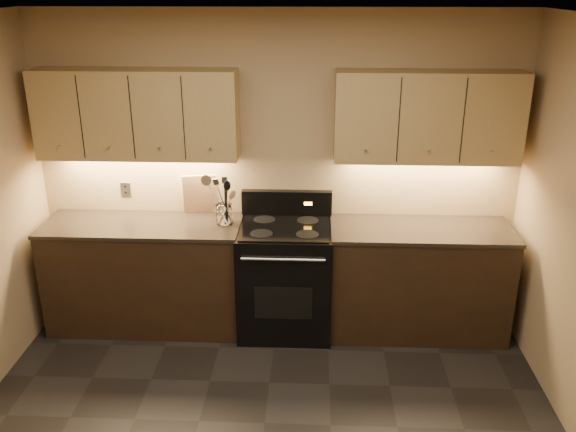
% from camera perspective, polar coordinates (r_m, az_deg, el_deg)
% --- Properties ---
extents(ceiling, '(4.00, 4.00, 0.00)m').
position_cam_1_polar(ceiling, '(2.89, -3.69, 17.44)').
color(ceiling, silver).
rests_on(ceiling, wall_back).
extents(wall_back, '(4.00, 0.04, 2.60)m').
position_cam_1_polar(wall_back, '(5.10, -1.00, 4.23)').
color(wall_back, tan).
rests_on(wall_back, ground).
extents(counter_left, '(1.62, 0.62, 0.93)m').
position_cam_1_polar(counter_left, '(5.31, -13.12, -5.32)').
color(counter_left, black).
rests_on(counter_left, ground).
extents(counter_right, '(1.46, 0.62, 0.93)m').
position_cam_1_polar(counter_right, '(5.20, 12.03, -5.85)').
color(counter_right, black).
rests_on(counter_right, ground).
extents(stove, '(0.76, 0.68, 1.14)m').
position_cam_1_polar(stove, '(5.10, -0.26, -5.69)').
color(stove, black).
rests_on(stove, ground).
extents(upper_cab_left, '(1.60, 0.30, 0.70)m').
position_cam_1_polar(upper_cab_left, '(5.02, -13.95, 9.23)').
color(upper_cab_left, tan).
rests_on(upper_cab_left, wall_back).
extents(upper_cab_right, '(1.44, 0.30, 0.70)m').
position_cam_1_polar(upper_cab_right, '(4.90, 12.95, 9.03)').
color(upper_cab_right, tan).
rests_on(upper_cab_right, wall_back).
extents(outlet_plate, '(0.08, 0.01, 0.12)m').
position_cam_1_polar(outlet_plate, '(5.38, -14.95, 2.41)').
color(outlet_plate, '#B2B5BA').
rests_on(outlet_plate, wall_back).
extents(utensil_crock, '(0.14, 0.14, 0.17)m').
position_cam_1_polar(utensil_crock, '(4.98, -5.99, 0.14)').
color(utensil_crock, white).
rests_on(utensil_crock, counter_left).
extents(cutting_board, '(0.29, 0.14, 0.35)m').
position_cam_1_polar(cutting_board, '(5.19, -8.23, 2.07)').
color(cutting_board, tan).
rests_on(cutting_board, counter_left).
extents(wooden_spoon, '(0.17, 0.09, 0.28)m').
position_cam_1_polar(wooden_spoon, '(4.96, -6.41, 1.00)').
color(wooden_spoon, tan).
rests_on(wooden_spoon, utensil_crock).
extents(black_spoon, '(0.10, 0.13, 0.37)m').
position_cam_1_polar(black_spoon, '(4.97, -5.98, 1.52)').
color(black_spoon, black).
rests_on(black_spoon, utensil_crock).
extents(black_turner, '(0.11, 0.18, 0.39)m').
position_cam_1_polar(black_turner, '(4.92, -5.87, 1.47)').
color(black_turner, black).
rests_on(black_turner, utensil_crock).
extents(steel_spatula, '(0.19, 0.15, 0.42)m').
position_cam_1_polar(steel_spatula, '(4.95, -5.63, 1.71)').
color(steel_spatula, silver).
rests_on(steel_spatula, utensil_crock).
extents(steel_skimmer, '(0.27, 0.18, 0.41)m').
position_cam_1_polar(steel_skimmer, '(4.91, -5.82, 1.58)').
color(steel_skimmer, silver).
rests_on(steel_skimmer, utensil_crock).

